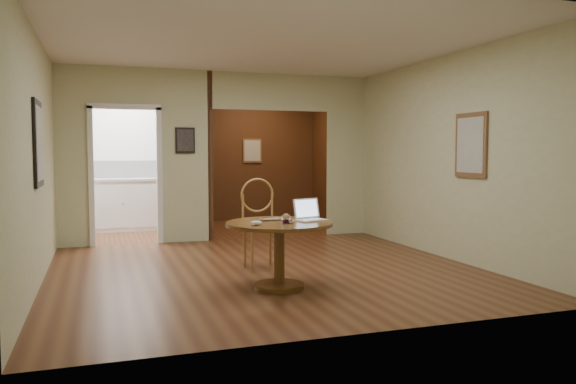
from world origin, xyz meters
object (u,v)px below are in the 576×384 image
object	(u,v)px
dining_table	(279,239)
closed_laptop	(275,220)
chair	(260,218)
open_laptop	(309,214)

from	to	relation	value
dining_table	closed_laptop	world-z (taller)	closed_laptop
dining_table	chair	bearing A→B (deg)	85.12
dining_table	chair	xyz separation A→B (m)	(0.09, 1.06, 0.10)
open_laptop	chair	bearing A→B (deg)	87.58
chair	open_laptop	xyz separation A→B (m)	(0.26, -1.00, 0.14)
dining_table	closed_laptop	bearing A→B (deg)	90.21
dining_table	open_laptop	size ratio (longest dim) A/B	2.97
dining_table	open_laptop	bearing A→B (deg)	8.92
chair	open_laptop	world-z (taller)	chair
chair	open_laptop	bearing A→B (deg)	-76.70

